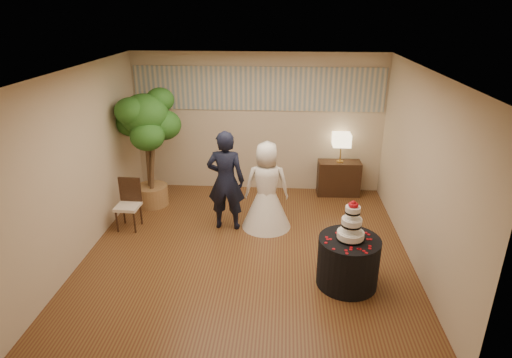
# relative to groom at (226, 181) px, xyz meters

# --- Properties ---
(floor) EXTENTS (5.00, 5.00, 0.00)m
(floor) POSITION_rel_groom_xyz_m (0.43, -0.72, -0.87)
(floor) COLOR brown
(floor) RESTS_ON ground
(ceiling) EXTENTS (5.00, 5.00, 0.00)m
(ceiling) POSITION_rel_groom_xyz_m (0.43, -0.72, 1.93)
(ceiling) COLOR white
(ceiling) RESTS_ON wall_back
(wall_back) EXTENTS (5.00, 0.06, 2.80)m
(wall_back) POSITION_rel_groom_xyz_m (0.43, 1.78, 0.53)
(wall_back) COLOR #C9B395
(wall_back) RESTS_ON ground
(wall_front) EXTENTS (5.00, 0.06, 2.80)m
(wall_front) POSITION_rel_groom_xyz_m (0.43, -3.22, 0.53)
(wall_front) COLOR #C9B395
(wall_front) RESTS_ON ground
(wall_left) EXTENTS (0.06, 5.00, 2.80)m
(wall_left) POSITION_rel_groom_xyz_m (-2.07, -0.72, 0.53)
(wall_left) COLOR #C9B395
(wall_left) RESTS_ON ground
(wall_right) EXTENTS (0.06, 5.00, 2.80)m
(wall_right) POSITION_rel_groom_xyz_m (2.93, -0.72, 0.53)
(wall_right) COLOR #C9B395
(wall_right) RESTS_ON ground
(mural_border) EXTENTS (4.90, 0.02, 0.85)m
(mural_border) POSITION_rel_groom_xyz_m (0.43, 1.76, 1.23)
(mural_border) COLOR #A5A699
(mural_border) RESTS_ON wall_back
(groom) EXTENTS (0.65, 0.44, 1.74)m
(groom) POSITION_rel_groom_xyz_m (0.00, 0.00, 0.00)
(groom) COLOR black
(groom) RESTS_ON floor
(bride) EXTENTS (0.89, 0.89, 1.54)m
(bride) POSITION_rel_groom_xyz_m (0.68, 0.07, -0.10)
(bride) COLOR white
(bride) RESTS_ON floor
(cake_table) EXTENTS (0.90, 0.90, 0.71)m
(cake_table) POSITION_rel_groom_xyz_m (1.88, -1.52, -0.52)
(cake_table) COLOR black
(cake_table) RESTS_ON floor
(wedding_cake) EXTENTS (0.37, 0.37, 0.57)m
(wedding_cake) POSITION_rel_groom_xyz_m (1.88, -1.52, 0.12)
(wedding_cake) COLOR white
(wedding_cake) RESTS_ON cake_table
(console) EXTENTS (0.86, 0.40, 0.71)m
(console) POSITION_rel_groom_xyz_m (2.09, 1.55, -0.52)
(console) COLOR black
(console) RESTS_ON floor
(table_lamp) EXTENTS (0.35, 0.35, 0.58)m
(table_lamp) POSITION_rel_groom_xyz_m (2.09, 1.55, 0.12)
(table_lamp) COLOR beige
(table_lamp) RESTS_ON console
(ficus_tree) EXTENTS (1.47, 1.47, 2.28)m
(ficus_tree) POSITION_rel_groom_xyz_m (-1.56, 0.80, 0.27)
(ficus_tree) COLOR #25591C
(ficus_tree) RESTS_ON floor
(side_chair) EXTENTS (0.42, 0.44, 0.88)m
(side_chair) POSITION_rel_groom_xyz_m (-1.68, -0.16, -0.43)
(side_chair) COLOR black
(side_chair) RESTS_ON floor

